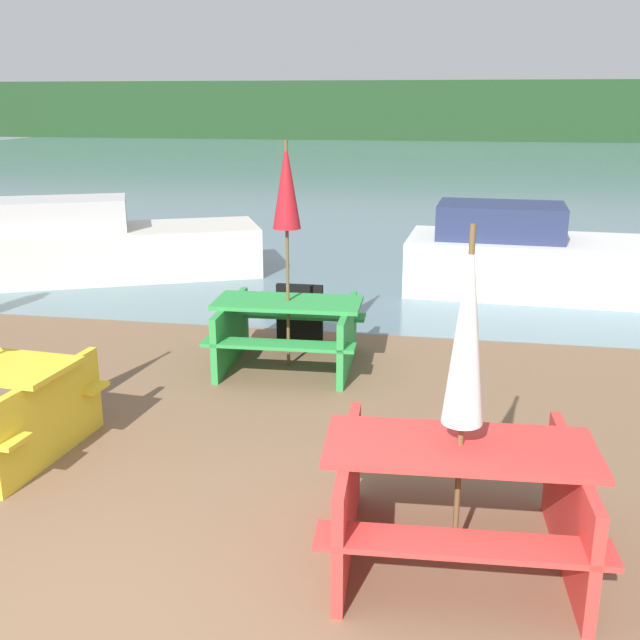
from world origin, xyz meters
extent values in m
cube|color=slate|center=(0.00, 30.89, 0.00)|extent=(60.00, 50.00, 0.00)
cube|color=#1E3D1E|center=(0.00, 50.89, 2.00)|extent=(80.00, 1.60, 4.00)
cube|color=red|center=(1.86, 1.27, 0.78)|extent=(1.70, 0.80, 0.04)
cube|color=red|center=(1.89, 0.72, 0.45)|extent=(1.68, 0.38, 0.04)
cube|color=red|center=(1.83, 1.82, 0.45)|extent=(1.68, 0.38, 0.04)
cube|color=red|center=(1.17, 1.23, 0.38)|extent=(0.15, 1.38, 0.75)
cube|color=red|center=(2.55, 1.31, 0.38)|extent=(0.15, 1.38, 0.75)
cube|color=yellow|center=(-1.95, 2.67, 0.42)|extent=(1.54, 0.41, 0.04)
cube|color=yellow|center=(-1.38, 2.07, 0.37)|extent=(0.19, 1.38, 0.74)
cube|color=green|center=(0.02, 4.60, 0.72)|extent=(1.60, 0.76, 0.04)
cube|color=green|center=(0.04, 4.05, 0.42)|extent=(1.59, 0.34, 0.04)
cube|color=green|center=(0.00, 5.15, 0.42)|extent=(1.59, 0.34, 0.04)
cube|color=green|center=(-0.63, 4.57, 0.35)|extent=(0.12, 1.38, 0.70)
cube|color=green|center=(0.67, 4.62, 0.35)|extent=(0.12, 1.38, 0.70)
cylinder|color=brown|center=(0.02, 4.60, 1.21)|extent=(0.04, 0.04, 2.43)
cone|color=#A81923|center=(0.02, 4.60, 1.98)|extent=(0.29, 0.29, 0.90)
cylinder|color=brown|center=(1.86, 1.27, 1.08)|extent=(0.04, 0.04, 2.16)
cone|color=white|center=(1.86, 1.27, 1.55)|extent=(0.25, 0.25, 1.21)
cube|color=silver|center=(3.17, 8.42, 0.41)|extent=(4.28, 1.88, 0.82)
cube|color=navy|center=(2.41, 8.46, 1.07)|extent=(1.91, 1.26, 0.51)
cube|color=beige|center=(-3.71, 8.32, 0.40)|extent=(4.81, 3.28, 0.80)
cube|color=#B2B2B2|center=(-4.46, 7.98, 1.05)|extent=(2.28, 1.81, 0.50)
cube|color=black|center=(0.00, 5.29, 0.38)|extent=(0.55, 0.08, 0.75)
camera|label=1|loc=(1.77, -3.00, 2.84)|focal=42.00mm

